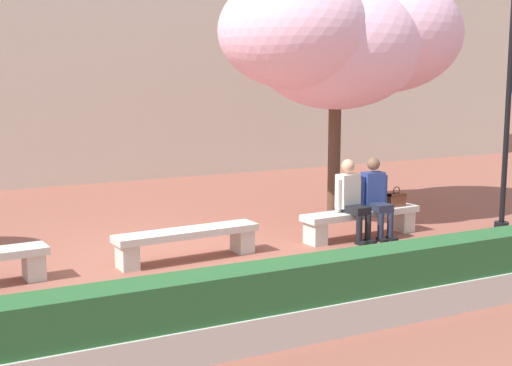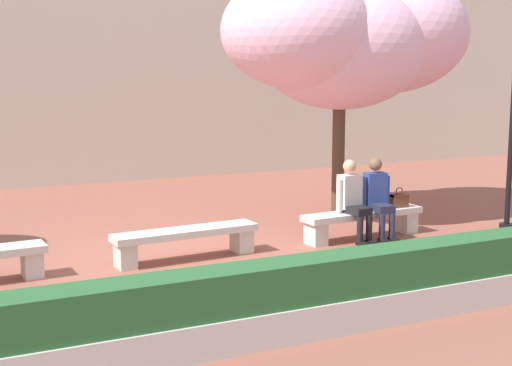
% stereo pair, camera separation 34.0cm
% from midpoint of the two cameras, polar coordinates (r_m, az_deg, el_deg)
% --- Properties ---
extents(ground_plane, '(100.00, 100.00, 0.00)m').
position_cam_midpoint_polar(ground_plane, '(10.31, -6.44, -6.15)').
color(ground_plane, '#8E5142').
extents(stone_bench_near_west, '(2.16, 0.54, 0.45)m').
position_cam_midpoint_polar(stone_bench_near_west, '(10.24, -6.48, -4.46)').
color(stone_bench_near_west, beige).
rests_on(stone_bench_near_west, ground).
extents(stone_bench_center, '(2.16, 0.54, 0.45)m').
position_cam_midpoint_polar(stone_bench_center, '(11.63, 7.58, -2.83)').
color(stone_bench_center, beige).
rests_on(stone_bench_center, ground).
extents(person_seated_left, '(0.51, 0.71, 1.29)m').
position_cam_midpoint_polar(person_seated_left, '(11.38, 6.78, -1.10)').
color(person_seated_left, black).
rests_on(person_seated_left, ground).
extents(person_seated_right, '(0.51, 0.70, 1.29)m').
position_cam_midpoint_polar(person_seated_right, '(11.65, 8.74, -0.90)').
color(person_seated_right, black).
rests_on(person_seated_right, ground).
extents(handbag, '(0.30, 0.15, 0.34)m').
position_cam_midpoint_polar(handbag, '(11.97, 10.37, -1.25)').
color(handbag, brown).
rests_on(handbag, stone_bench_center).
extents(cherry_tree_main, '(4.75, 3.22, 4.40)m').
position_cam_midpoint_polar(cherry_tree_main, '(12.88, 6.20, 11.42)').
color(cherry_tree_main, '#513828').
rests_on(cherry_tree_main, ground).
extents(lamp_post_with_banner, '(0.54, 0.28, 4.16)m').
position_cam_midpoint_polar(lamp_post_with_banner, '(12.57, 18.92, 7.67)').
color(lamp_post_with_banner, black).
rests_on(lamp_post_with_banner, ground).
extents(planter_hedge_foreground, '(12.33, 0.50, 0.80)m').
position_cam_midpoint_polar(planter_hedge_foreground, '(7.37, 2.73, -9.24)').
color(planter_hedge_foreground, beige).
rests_on(planter_hedge_foreground, ground).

